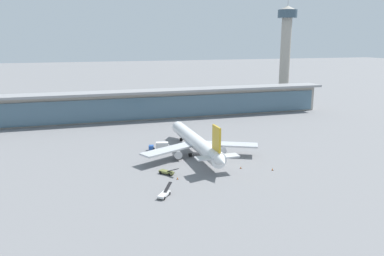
{
  "coord_description": "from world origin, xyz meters",
  "views": [
    {
      "loc": [
        -41.75,
        -125.89,
        40.75
      ],
      "look_at": [
        0.0,
        11.29,
        6.88
      ],
      "focal_mm": 35.3,
      "sensor_mm": 36.0,
      "label": 1
    }
  ],
  "objects_px": {
    "service_truck_under_wing_white": "(164,194)",
    "safety_cone_charlie": "(241,168)",
    "service_truck_mid_apron_blue": "(160,146)",
    "safety_cone_bravo": "(177,178)",
    "service_truck_near_nose_olive": "(167,172)",
    "airliner_on_stand": "(196,142)",
    "safety_cone_alpha": "(272,169)",
    "control_tower": "(286,47)"
  },
  "relations": [
    {
      "from": "control_tower",
      "to": "airliner_on_stand",
      "type": "bearing_deg",
      "value": -133.72
    },
    {
      "from": "service_truck_under_wing_white",
      "to": "safety_cone_charlie",
      "type": "distance_m",
      "value": 32.17
    },
    {
      "from": "service_truck_near_nose_olive",
      "to": "control_tower",
      "type": "xyz_separation_m",
      "value": [
        103.92,
        109.97,
        35.26
      ]
    },
    {
      "from": "airliner_on_stand",
      "to": "service_truck_under_wing_white",
      "type": "distance_m",
      "value": 38.56
    },
    {
      "from": "control_tower",
      "to": "safety_cone_charlie",
      "type": "height_order",
      "value": "control_tower"
    },
    {
      "from": "safety_cone_bravo",
      "to": "service_truck_mid_apron_blue",
      "type": "bearing_deg",
      "value": 87.33
    },
    {
      "from": "service_truck_under_wing_white",
      "to": "airliner_on_stand",
      "type": "bearing_deg",
      "value": 59.69
    },
    {
      "from": "service_truck_near_nose_olive",
      "to": "safety_cone_alpha",
      "type": "xyz_separation_m",
      "value": [
        32.98,
        -6.2,
        -0.49
      ]
    },
    {
      "from": "safety_cone_charlie",
      "to": "control_tower",
      "type": "bearing_deg",
      "value": 54.41
    },
    {
      "from": "airliner_on_stand",
      "to": "service_truck_near_nose_olive",
      "type": "relative_size",
      "value": 9.22
    },
    {
      "from": "service_truck_under_wing_white",
      "to": "safety_cone_charlie",
      "type": "xyz_separation_m",
      "value": [
        28.61,
        14.7,
        -0.49
      ]
    },
    {
      "from": "safety_cone_bravo",
      "to": "service_truck_near_nose_olive",
      "type": "bearing_deg",
      "value": 111.26
    },
    {
      "from": "airliner_on_stand",
      "to": "control_tower",
      "type": "xyz_separation_m",
      "value": [
        89.14,
        93.2,
        31.35
      ]
    },
    {
      "from": "service_truck_mid_apron_blue",
      "to": "service_truck_near_nose_olive",
      "type": "bearing_deg",
      "value": -97.46
    },
    {
      "from": "safety_cone_bravo",
      "to": "safety_cone_charlie",
      "type": "distance_m",
      "value": 22.33
    },
    {
      "from": "airliner_on_stand",
      "to": "control_tower",
      "type": "distance_m",
      "value": 132.72
    },
    {
      "from": "airliner_on_stand",
      "to": "service_truck_near_nose_olive",
      "type": "height_order",
      "value": "airliner_on_stand"
    },
    {
      "from": "service_truck_under_wing_white",
      "to": "safety_cone_bravo",
      "type": "bearing_deg",
      "value": 60.01
    },
    {
      "from": "airliner_on_stand",
      "to": "service_truck_mid_apron_blue",
      "type": "xyz_separation_m",
      "value": [
        -11.38,
        9.24,
        -3.02
      ]
    },
    {
      "from": "service_truck_near_nose_olive",
      "to": "service_truck_under_wing_white",
      "type": "relative_size",
      "value": 0.98
    },
    {
      "from": "service_truck_mid_apron_blue",
      "to": "control_tower",
      "type": "relative_size",
      "value": 0.12
    },
    {
      "from": "safety_cone_alpha",
      "to": "service_truck_under_wing_white",
      "type": "bearing_deg",
      "value": -164.88
    },
    {
      "from": "service_truck_mid_apron_blue",
      "to": "safety_cone_bravo",
      "type": "distance_m",
      "value": 31.1
    },
    {
      "from": "service_truck_near_nose_olive",
      "to": "safety_cone_charlie",
      "type": "height_order",
      "value": "service_truck_near_nose_olive"
    },
    {
      "from": "airliner_on_stand",
      "to": "service_truck_mid_apron_blue",
      "type": "relative_size",
      "value": 7.34
    },
    {
      "from": "service_truck_near_nose_olive",
      "to": "safety_cone_charlie",
      "type": "relative_size",
      "value": 8.69
    },
    {
      "from": "service_truck_mid_apron_blue",
      "to": "safety_cone_alpha",
      "type": "bearing_deg",
      "value": -47.44
    },
    {
      "from": "service_truck_near_nose_olive",
      "to": "safety_cone_bravo",
      "type": "bearing_deg",
      "value": -68.74
    },
    {
      "from": "service_truck_under_wing_white",
      "to": "safety_cone_bravo",
      "type": "xyz_separation_m",
      "value": [
        6.54,
        11.33,
        -0.49
      ]
    },
    {
      "from": "airliner_on_stand",
      "to": "safety_cone_bravo",
      "type": "distance_m",
      "value": 25.67
    },
    {
      "from": "service_truck_under_wing_white",
      "to": "control_tower",
      "type": "height_order",
      "value": "control_tower"
    },
    {
      "from": "service_truck_near_nose_olive",
      "to": "control_tower",
      "type": "height_order",
      "value": "control_tower"
    },
    {
      "from": "safety_cone_bravo",
      "to": "safety_cone_charlie",
      "type": "bearing_deg",
      "value": 8.7
    },
    {
      "from": "service_truck_mid_apron_blue",
      "to": "safety_cone_charlie",
      "type": "height_order",
      "value": "service_truck_mid_apron_blue"
    },
    {
      "from": "service_truck_under_wing_white",
      "to": "control_tower",
      "type": "xyz_separation_m",
      "value": [
        108.5,
        126.33,
        35.26
      ]
    },
    {
      "from": "service_truck_mid_apron_blue",
      "to": "safety_cone_bravo",
      "type": "xyz_separation_m",
      "value": [
        -1.45,
        -31.03,
        -1.37
      ]
    },
    {
      "from": "service_truck_near_nose_olive",
      "to": "service_truck_mid_apron_blue",
      "type": "xyz_separation_m",
      "value": [
        3.4,
        26.01,
        0.88
      ]
    },
    {
      "from": "safety_cone_alpha",
      "to": "safety_cone_charlie",
      "type": "xyz_separation_m",
      "value": [
        -8.95,
        4.55,
        0.0
      ]
    },
    {
      "from": "control_tower",
      "to": "safety_cone_charlie",
      "type": "xyz_separation_m",
      "value": [
        -79.89,
        -111.62,
        -35.75
      ]
    },
    {
      "from": "safety_cone_alpha",
      "to": "safety_cone_bravo",
      "type": "height_order",
      "value": "same"
    },
    {
      "from": "control_tower",
      "to": "safety_cone_alpha",
      "type": "bearing_deg",
      "value": -121.41
    },
    {
      "from": "airliner_on_stand",
      "to": "safety_cone_alpha",
      "type": "relative_size",
      "value": 80.09
    }
  ]
}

